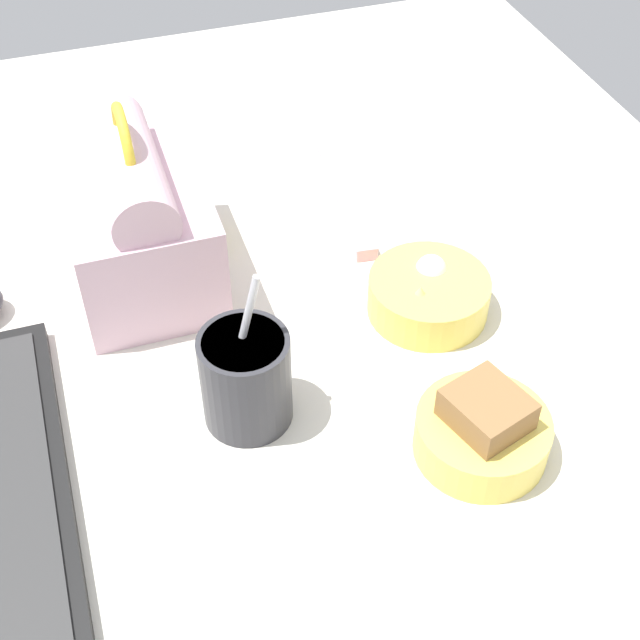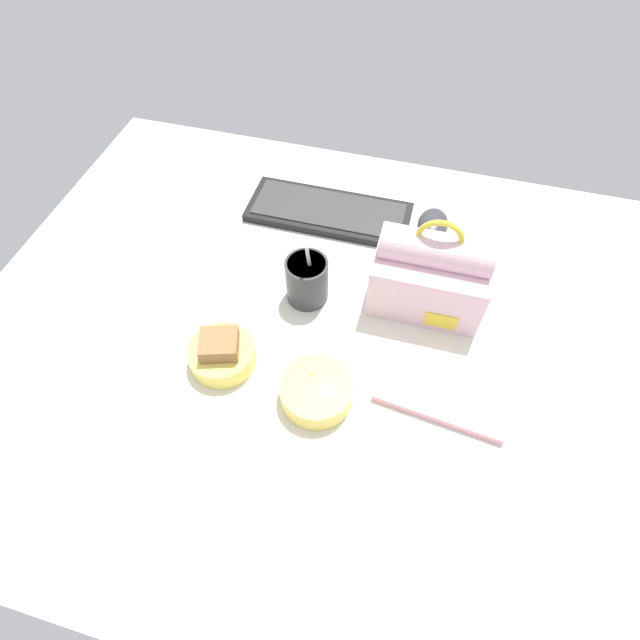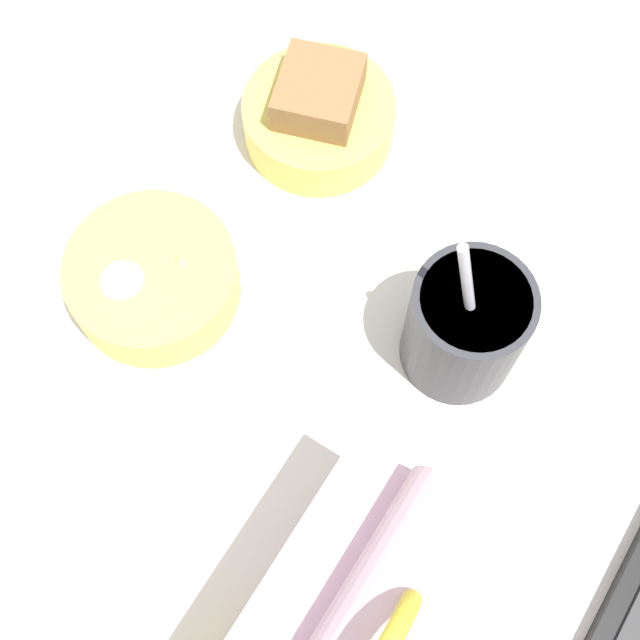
# 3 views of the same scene
# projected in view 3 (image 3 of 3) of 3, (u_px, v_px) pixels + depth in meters

# --- Properties ---
(desk_surface) EXTENTS (1.40, 1.10, 0.02)m
(desk_surface) POSITION_uv_depth(u_px,v_px,m) (315.00, 379.00, 0.65)
(desk_surface) COLOR silver
(desk_surface) RESTS_ON ground
(soup_cup) EXTENTS (0.08, 0.08, 0.16)m
(soup_cup) POSITION_uv_depth(u_px,v_px,m) (466.00, 326.00, 0.60)
(soup_cup) COLOR #333338
(soup_cup) RESTS_ON desk_surface
(bento_bowl_sandwich) EXTENTS (0.12, 0.12, 0.07)m
(bento_bowl_sandwich) POSITION_uv_depth(u_px,v_px,m) (319.00, 115.00, 0.70)
(bento_bowl_sandwich) COLOR #EFD65B
(bento_bowl_sandwich) RESTS_ON desk_surface
(bento_bowl_snacks) EXTENTS (0.12, 0.12, 0.05)m
(bento_bowl_snacks) POSITION_uv_depth(u_px,v_px,m) (154.00, 278.00, 0.65)
(bento_bowl_snacks) COLOR #EFD65B
(bento_bowl_snacks) RESTS_ON desk_surface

